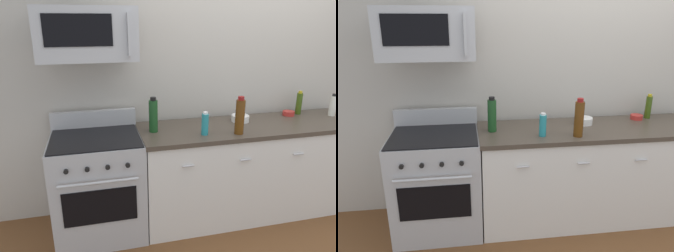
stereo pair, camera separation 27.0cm
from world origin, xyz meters
The scene contains 12 objects.
ground_plane centered at (0.00, 0.00, 0.00)m, with size 6.37×6.37×0.00m, color brown.
back_wall centered at (0.00, 0.41, 1.35)m, with size 5.31×0.10×2.70m, color #B7B2A8.
counter_unit centered at (0.00, 0.00, 0.46)m, with size 2.22×0.66×0.92m.
range_oven centered at (-1.49, 0.00, 0.47)m, with size 0.76×0.69×1.07m.
microwave centered at (-1.49, 0.05, 1.75)m, with size 0.74×0.44×0.40m.
bottle_wine_amber centered at (-0.28, -0.20, 1.08)m, with size 0.08×0.08×0.33m.
bottle_vinegar_white centered at (0.89, 0.07, 1.03)m, with size 0.07×0.07×0.23m.
bottle_olive_oil centered at (0.59, 0.21, 1.04)m, with size 0.06×0.06×0.24m.
bottle_wine_green centered at (-0.98, 0.02, 1.07)m, with size 0.08×0.08×0.31m.
bottle_dish_soap centered at (-0.57, -0.16, 1.02)m, with size 0.06×0.06×0.20m.
bowl_white_ceramic centered at (-0.11, 0.11, 0.95)m, with size 0.17×0.17×0.06m.
bowl_red_small centered at (0.46, 0.19, 0.94)m, with size 0.12×0.12×0.04m.
Camera 1 is at (-1.48, -2.54, 1.85)m, focal length 33.71 mm.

